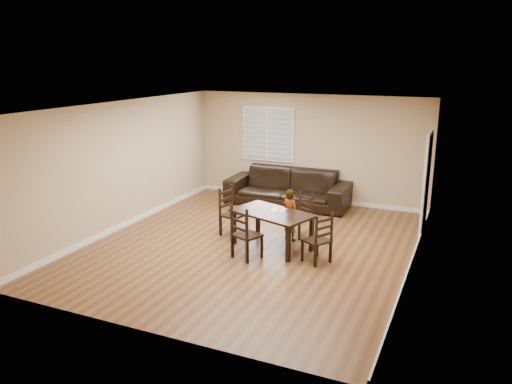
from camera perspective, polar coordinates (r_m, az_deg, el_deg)
ground at (r=9.85m, az=-0.44°, el=-6.06°), size 7.00×7.00×0.00m
room at (r=9.50m, az=0.17°, el=4.49°), size 6.04×7.04×2.72m
dining_table at (r=9.53m, az=1.86°, el=-2.81°), size 1.72×1.31×0.72m
chair_near at (r=10.31m, az=5.44°, el=-2.75°), size 0.54×0.52×0.90m
chair_far at (r=9.02m, az=-1.60°, el=-4.99°), size 0.58×0.56×1.01m
chair_left at (r=10.34m, az=-3.14°, el=-2.37°), size 0.50×0.53×1.01m
chair_right at (r=8.91m, az=7.45°, el=-5.59°), size 0.56×0.57×0.94m
child at (r=9.97m, az=3.93°, el=-2.61°), size 0.45×0.38×1.06m
napkin at (r=9.63m, az=2.53°, el=-2.06°), size 0.29×0.29×0.00m
donut at (r=9.61m, az=2.62°, el=-1.96°), size 0.10×0.10×0.04m
sofa at (r=12.39m, az=3.63°, el=0.51°), size 3.05×1.25×0.88m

